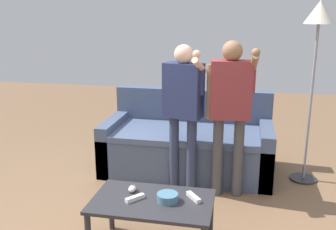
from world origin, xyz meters
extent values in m
cube|color=#475675|center=(0.07, 1.40, 0.22)|extent=(1.83, 0.93, 0.43)
cube|color=#4D5D7E|center=(0.07, 1.33, 0.46)|extent=(1.55, 0.81, 0.06)
cube|color=#475675|center=(0.07, 1.78, 0.65)|extent=(1.83, 0.18, 0.43)
cube|color=#475675|center=(-0.77, 1.40, 0.29)|extent=(0.14, 0.93, 0.57)
cube|color=#475675|center=(0.92, 1.40, 0.29)|extent=(0.14, 0.93, 0.57)
cube|color=#2D2D33|center=(0.06, -0.17, 0.41)|extent=(0.88, 0.54, 0.03)
cylinder|color=#2D2D33|center=(-0.35, 0.07, 0.20)|extent=(0.04, 0.04, 0.40)
cylinder|color=#2D2D33|center=(0.46, 0.07, 0.20)|extent=(0.04, 0.04, 0.40)
cylinder|color=teal|center=(0.17, -0.17, 0.45)|extent=(0.15, 0.15, 0.06)
ellipsoid|color=white|center=(-0.12, -0.07, 0.45)|extent=(0.06, 0.09, 0.05)
cylinder|color=#4C4C51|center=(-0.12, -0.06, 0.48)|extent=(0.02, 0.02, 0.01)
cylinder|color=#2D2D33|center=(1.33, 1.39, 0.01)|extent=(0.28, 0.28, 0.02)
cylinder|color=gray|center=(1.33, 1.39, 0.82)|extent=(0.03, 0.03, 1.61)
cone|color=silver|center=(1.33, 1.39, 1.74)|extent=(0.29, 0.29, 0.22)
cylinder|color=#2D3856|center=(0.01, 0.93, 0.38)|extent=(0.09, 0.09, 0.76)
cylinder|color=#2D3856|center=(0.19, 0.88, 0.38)|extent=(0.09, 0.09, 0.76)
cube|color=navy|center=(0.10, 0.91, 1.02)|extent=(0.40, 0.28, 0.52)
sphere|color=beige|center=(0.10, 0.91, 1.36)|extent=(0.18, 0.18, 0.18)
cylinder|color=beige|center=(-0.07, 0.95, 1.00)|extent=(0.07, 0.07, 0.49)
cylinder|color=navy|center=(0.27, 0.86, 1.12)|extent=(0.07, 0.07, 0.25)
cylinder|color=beige|center=(0.26, 0.80, 1.28)|extent=(0.12, 0.25, 0.18)
sphere|color=beige|center=(0.24, 0.74, 1.38)|extent=(0.07, 0.07, 0.07)
cylinder|color=#47474C|center=(0.45, 0.87, 0.39)|extent=(0.10, 0.10, 0.78)
cylinder|color=#47474C|center=(0.64, 0.89, 0.39)|extent=(0.10, 0.10, 0.78)
cube|color=brown|center=(0.54, 0.88, 1.05)|extent=(0.39, 0.24, 0.54)
sphere|color=#936B4C|center=(0.54, 0.88, 1.40)|extent=(0.19, 0.19, 0.19)
cylinder|color=#936B4C|center=(0.36, 0.86, 1.03)|extent=(0.07, 0.07, 0.51)
cylinder|color=brown|center=(0.73, 0.90, 1.15)|extent=(0.07, 0.07, 0.25)
cylinder|color=#936B4C|center=(0.74, 0.82, 1.31)|extent=(0.09, 0.25, 0.20)
sphere|color=#936B4C|center=(0.75, 0.74, 1.41)|extent=(0.08, 0.08, 0.08)
cube|color=white|center=(0.35, -0.09, 0.44)|extent=(0.13, 0.15, 0.03)
cylinder|color=silver|center=(0.33, -0.07, 0.46)|extent=(0.01, 0.01, 0.00)
cube|color=silver|center=(0.38, -0.13, 0.46)|extent=(0.02, 0.02, 0.00)
cube|color=white|center=(-0.07, -0.19, 0.44)|extent=(0.13, 0.14, 0.03)
cylinder|color=silver|center=(-0.05, -0.17, 0.46)|extent=(0.01, 0.01, 0.00)
cube|color=silver|center=(-0.10, -0.23, 0.46)|extent=(0.02, 0.02, 0.00)
camera|label=1|loc=(0.68, -2.62, 1.75)|focal=41.08mm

